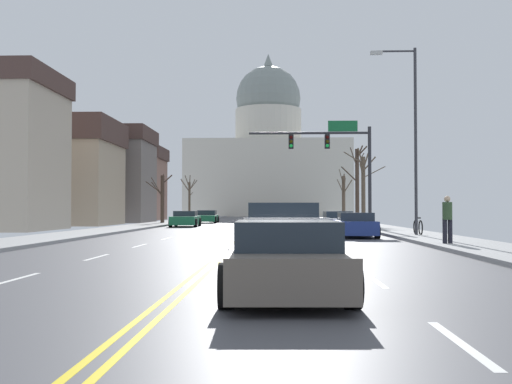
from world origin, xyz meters
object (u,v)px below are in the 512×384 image
at_px(pickup_truck_near_03, 283,235).
at_px(pedestrian_00, 447,217).
at_px(signal_gantry, 336,152).
at_px(street_lamp_right, 410,126).
at_px(sedan_near_00, 337,222).
at_px(sedan_near_02, 276,230).
at_px(sedan_near_01, 355,225).
at_px(sedan_near_04, 285,260).
at_px(sedan_oncoming_00, 185,219).
at_px(bicycle_parked, 418,227).
at_px(sedan_oncoming_01, 207,217).

xyz_separation_m(pickup_truck_near_03, pedestrian_00, (5.90, 5.78, 0.38)).
height_order(signal_gantry, street_lamp_right, street_lamp_right).
distance_m(sedan_near_00, pickup_truck_near_03, 19.02).
xyz_separation_m(street_lamp_right, sedan_near_02, (-6.36, -6.59, -4.73)).
xyz_separation_m(sedan_near_01, sedan_near_04, (-3.61, -19.00, -0.01)).
bearing_deg(pickup_truck_near_03, sedan_near_00, 79.94).
relative_size(street_lamp_right, pickup_truck_near_03, 1.53).
relative_size(sedan_oncoming_00, pedestrian_00, 2.61).
distance_m(pickup_truck_near_03, bicycle_parked, 14.88).
height_order(sedan_near_01, pickup_truck_near_03, pickup_truck_near_03).
bearing_deg(bicycle_parked, sedan_near_02, -133.38).
bearing_deg(bicycle_parked, pickup_truck_near_03, -116.57).
height_order(pickup_truck_near_03, sedan_oncoming_01, pickup_truck_near_03).
distance_m(sedan_oncoming_00, sedan_oncoming_01, 11.56).
distance_m(pickup_truck_near_03, pedestrian_00, 8.27).
height_order(sedan_near_00, pickup_truck_near_03, pickup_truck_near_03).
distance_m(street_lamp_right, sedan_oncoming_00, 21.75).
distance_m(signal_gantry, sedan_oncoming_01, 21.39).
relative_size(street_lamp_right, bicycle_parked, 5.03).
relative_size(sedan_near_04, pedestrian_00, 2.59).
relative_size(sedan_near_01, sedan_near_02, 1.00).
distance_m(sedan_near_04, sedan_oncoming_00, 35.87).
bearing_deg(pickup_truck_near_03, sedan_near_02, 91.78).
relative_size(sedan_near_04, sedan_oncoming_00, 0.99).
relative_size(street_lamp_right, sedan_near_01, 2.04).
xyz_separation_m(sedan_near_01, bicycle_parked, (3.08, 0.29, -0.08)).
xyz_separation_m(sedan_near_00, sedan_near_04, (-3.36, -24.70, -0.02)).
height_order(sedan_near_02, bicycle_parked, sedan_near_02).
bearing_deg(sedan_near_01, sedan_oncoming_01, 110.69).
distance_m(sedan_near_00, pedestrian_00, 13.21).
bearing_deg(signal_gantry, pedestrian_00, -82.33).
bearing_deg(street_lamp_right, sedan_oncoming_01, 114.95).
distance_m(sedan_near_02, sedan_oncoming_00, 24.14).
height_order(street_lamp_right, pickup_truck_near_03, street_lamp_right).
xyz_separation_m(sedan_near_00, sedan_near_01, (0.25, -5.70, -0.02)).
height_order(sedan_near_04, bicycle_parked, sedan_near_04).
bearing_deg(bicycle_parked, sedan_near_01, -174.70).
height_order(sedan_near_00, sedan_near_01, sedan_near_00).
xyz_separation_m(sedan_near_01, sedan_oncoming_01, (-10.47, 27.72, -0.00)).
xyz_separation_m(sedan_near_01, sedan_near_02, (-3.76, -6.95, 0.03)).
relative_size(sedan_oncoming_00, sedan_oncoming_01, 1.05).
distance_m(street_lamp_right, sedan_near_02, 10.30).
bearing_deg(pickup_truck_near_03, street_lamp_right, 64.01).
distance_m(sedan_near_04, sedan_oncoming_01, 47.22).
xyz_separation_m(sedan_near_02, sedan_oncoming_01, (-6.71, 34.67, -0.03)).
bearing_deg(sedan_near_02, street_lamp_right, 46.02).
height_order(signal_gantry, sedan_near_00, signal_gantry).
distance_m(pickup_truck_near_03, sedan_near_04, 5.98).
bearing_deg(sedan_oncoming_00, sedan_near_01, -56.45).
relative_size(pickup_truck_near_03, bicycle_parked, 3.28).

